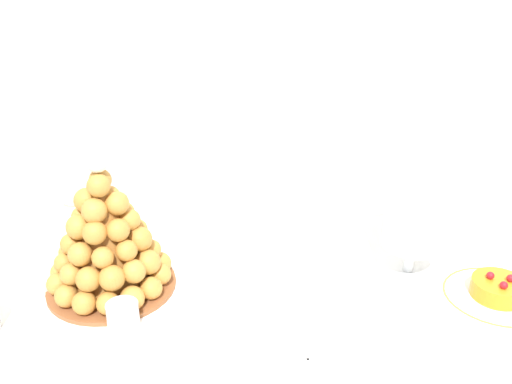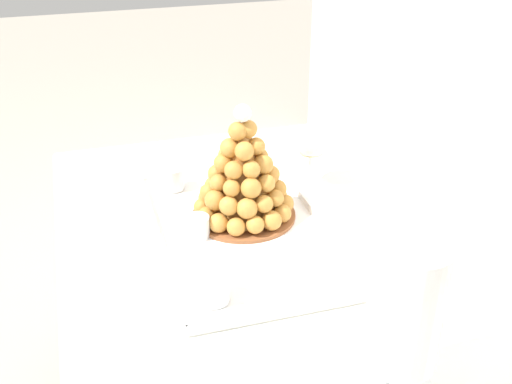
{
  "view_description": "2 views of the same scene",
  "coord_description": "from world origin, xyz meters",
  "px_view_note": "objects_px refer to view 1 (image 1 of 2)",
  "views": [
    {
      "loc": [
        0.12,
        -0.85,
        1.36
      ],
      "look_at": [
        0.08,
        0.04,
        0.96
      ],
      "focal_mm": 39.44,
      "sensor_mm": 36.0,
      "label": 1
    },
    {
      "loc": [
        0.99,
        -0.32,
        1.5
      ],
      "look_at": [
        -0.06,
        -0.01,
        0.91
      ],
      "focal_mm": 44.37,
      "sensor_mm": 36.0,
      "label": 2
    }
  ],
  "objects_px": {
    "dessert_cup_mid_left": "(123,317)",
    "macaron_goblet": "(417,201)",
    "croquembouche": "(107,239)",
    "creme_brulee_ramekin": "(34,278)",
    "fruit_tart_plate": "(498,294)",
    "dessert_cup_centre": "(258,325)",
    "serving_tray": "(137,297)",
    "wine_glass": "(75,190)"
  },
  "relations": [
    {
      "from": "serving_tray",
      "to": "macaron_goblet",
      "type": "relative_size",
      "value": 2.33
    },
    {
      "from": "dessert_cup_mid_left",
      "to": "creme_brulee_ramekin",
      "type": "height_order",
      "value": "dessert_cup_mid_left"
    },
    {
      "from": "croquembouche",
      "to": "macaron_goblet",
      "type": "bearing_deg",
      "value": 8.9
    },
    {
      "from": "croquembouche",
      "to": "dessert_cup_mid_left",
      "type": "relative_size",
      "value": 5.05
    },
    {
      "from": "serving_tray",
      "to": "wine_glass",
      "type": "bearing_deg",
      "value": 127.41
    },
    {
      "from": "creme_brulee_ramekin",
      "to": "macaron_goblet",
      "type": "distance_m",
      "value": 0.71
    },
    {
      "from": "dessert_cup_centre",
      "to": "fruit_tart_plate",
      "type": "xyz_separation_m",
      "value": [
        0.42,
        0.13,
        -0.02
      ]
    },
    {
      "from": "serving_tray",
      "to": "fruit_tart_plate",
      "type": "bearing_deg",
      "value": 2.21
    },
    {
      "from": "dessert_cup_centre",
      "to": "wine_glass",
      "type": "xyz_separation_m",
      "value": [
        -0.4,
        0.34,
        0.07
      ]
    },
    {
      "from": "dessert_cup_mid_left",
      "to": "creme_brulee_ramekin",
      "type": "relative_size",
      "value": 0.53
    },
    {
      "from": "croquembouche",
      "to": "dessert_cup_centre",
      "type": "height_order",
      "value": "croquembouche"
    },
    {
      "from": "serving_tray",
      "to": "dessert_cup_mid_left",
      "type": "height_order",
      "value": "dessert_cup_mid_left"
    },
    {
      "from": "wine_glass",
      "to": "serving_tray",
      "type": "bearing_deg",
      "value": -52.59
    },
    {
      "from": "creme_brulee_ramekin",
      "to": "dessert_cup_centre",
      "type": "bearing_deg",
      "value": -17.94
    },
    {
      "from": "serving_tray",
      "to": "creme_brulee_ramekin",
      "type": "height_order",
      "value": "creme_brulee_ramekin"
    },
    {
      "from": "serving_tray",
      "to": "croquembouche",
      "type": "distance_m",
      "value": 0.12
    },
    {
      "from": "creme_brulee_ramekin",
      "to": "serving_tray",
      "type": "bearing_deg",
      "value": -7.5
    },
    {
      "from": "serving_tray",
      "to": "wine_glass",
      "type": "xyz_separation_m",
      "value": [
        -0.17,
        0.23,
        0.1
      ]
    },
    {
      "from": "croquembouche",
      "to": "wine_glass",
      "type": "distance_m",
      "value": 0.24
    },
    {
      "from": "croquembouche",
      "to": "wine_glass",
      "type": "bearing_deg",
      "value": 121.43
    },
    {
      "from": "dessert_cup_mid_left",
      "to": "macaron_goblet",
      "type": "height_order",
      "value": "macaron_goblet"
    },
    {
      "from": "croquembouche",
      "to": "creme_brulee_ramekin",
      "type": "relative_size",
      "value": 2.67
    },
    {
      "from": "serving_tray",
      "to": "creme_brulee_ramekin",
      "type": "xyz_separation_m",
      "value": [
        -0.19,
        0.03,
        0.02
      ]
    },
    {
      "from": "dessert_cup_mid_left",
      "to": "macaron_goblet",
      "type": "xyz_separation_m",
      "value": [
        0.5,
        0.2,
        0.12
      ]
    },
    {
      "from": "macaron_goblet",
      "to": "creme_brulee_ramekin",
      "type": "bearing_deg",
      "value": -173.1
    },
    {
      "from": "croquembouche",
      "to": "macaron_goblet",
      "type": "relative_size",
      "value": 1.02
    },
    {
      "from": "serving_tray",
      "to": "dessert_cup_centre",
      "type": "distance_m",
      "value": 0.25
    },
    {
      "from": "croquembouche",
      "to": "fruit_tart_plate",
      "type": "height_order",
      "value": "croquembouche"
    },
    {
      "from": "dessert_cup_centre",
      "to": "wine_glass",
      "type": "relative_size",
      "value": 0.38
    },
    {
      "from": "dessert_cup_mid_left",
      "to": "croquembouche",
      "type": "bearing_deg",
      "value": 114.04
    },
    {
      "from": "creme_brulee_ramekin",
      "to": "fruit_tart_plate",
      "type": "bearing_deg",
      "value": -0.04
    },
    {
      "from": "macaron_goblet",
      "to": "croquembouche",
      "type": "bearing_deg",
      "value": -171.1
    },
    {
      "from": "serving_tray",
      "to": "dessert_cup_mid_left",
      "type": "xyz_separation_m",
      "value": [
        0.0,
        -0.09,
        0.02
      ]
    },
    {
      "from": "macaron_goblet",
      "to": "fruit_tart_plate",
      "type": "distance_m",
      "value": 0.22
    },
    {
      "from": "macaron_goblet",
      "to": "wine_glass",
      "type": "distance_m",
      "value": 0.69
    },
    {
      "from": "macaron_goblet",
      "to": "fruit_tart_plate",
      "type": "height_order",
      "value": "macaron_goblet"
    },
    {
      "from": "serving_tray",
      "to": "wine_glass",
      "type": "distance_m",
      "value": 0.3
    },
    {
      "from": "croquembouche",
      "to": "wine_glass",
      "type": "relative_size",
      "value": 1.71
    },
    {
      "from": "dessert_cup_mid_left",
      "to": "fruit_tart_plate",
      "type": "distance_m",
      "value": 0.65
    },
    {
      "from": "creme_brulee_ramekin",
      "to": "fruit_tart_plate",
      "type": "distance_m",
      "value": 0.83
    },
    {
      "from": "creme_brulee_ramekin",
      "to": "fruit_tart_plate",
      "type": "height_order",
      "value": "fruit_tart_plate"
    },
    {
      "from": "macaron_goblet",
      "to": "fruit_tart_plate",
      "type": "xyz_separation_m",
      "value": [
        0.14,
        -0.08,
        -0.14
      ]
    }
  ]
}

